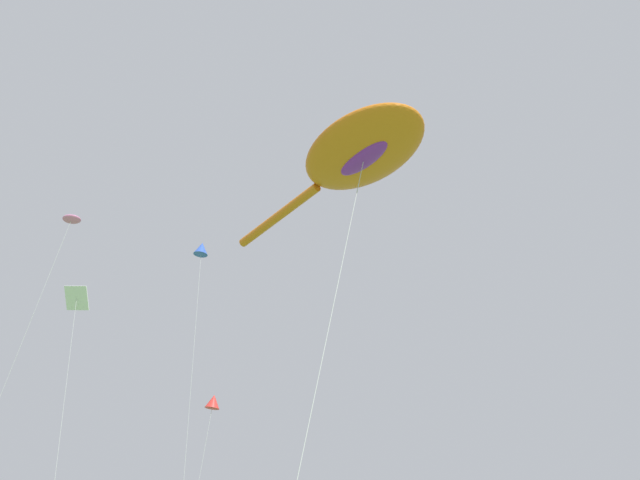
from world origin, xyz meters
TOP-DOWN VIEW (x-y plane):
  - big_show_kite at (4.68, 7.58)m, footprint 5.21×9.07m
  - small_kite_delta_white at (4.46, 22.19)m, footprint 1.12×2.79m
  - small_kite_triangle_green at (12.89, 22.47)m, footprint 1.64×1.07m
  - small_kite_tiny_distant at (9.44, 20.53)m, footprint 0.95×1.72m
  - small_kite_box_yellow at (3.83, 23.38)m, footprint 1.63×3.49m

SIDE VIEW (x-z plane):
  - small_kite_triangle_green at x=12.89m, z-range 7.25..22.72m
  - small_kite_delta_white at x=4.46m, z-range 7.48..24.85m
  - big_show_kite at x=4.68m, z-range 8.27..25.76m
  - small_kite_box_yellow at x=3.83m, z-range 9.89..31.33m
  - small_kite_tiny_distant at x=9.44m, z-range 10.35..32.16m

